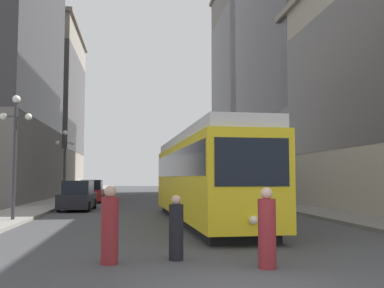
{
  "coord_description": "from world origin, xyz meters",
  "views": [
    {
      "loc": [
        -2.07,
        -7.58,
        1.99
      ],
      "look_at": [
        0.3,
        10.34,
        3.38
      ],
      "focal_mm": 41.09,
      "sensor_mm": 36.0,
      "label": 1
    }
  ],
  "objects_px": {
    "lamp_post_left_far": "(65,155)",
    "streetcar": "(203,175)",
    "pedestrian_crossing_far": "(110,227)",
    "pedestrian_crossing_near": "(176,230)",
    "parked_car_left_mid": "(92,192)",
    "pedestrian_on_sidewalk": "(267,230)",
    "transit_bus": "(220,178)",
    "parked_car_left_near": "(78,196)",
    "lamp_post_left_near": "(15,137)"
  },
  "relations": [
    {
      "from": "transit_bus",
      "to": "pedestrian_crossing_far",
      "type": "relative_size",
      "value": 6.83
    },
    {
      "from": "parked_car_left_near",
      "to": "lamp_post_left_near",
      "type": "bearing_deg",
      "value": -102.34
    },
    {
      "from": "parked_car_left_near",
      "to": "pedestrian_on_sidewalk",
      "type": "distance_m",
      "value": 19.41
    },
    {
      "from": "parked_car_left_near",
      "to": "streetcar",
      "type": "bearing_deg",
      "value": -49.69
    },
    {
      "from": "lamp_post_left_far",
      "to": "streetcar",
      "type": "bearing_deg",
      "value": -61.05
    },
    {
      "from": "pedestrian_crossing_far",
      "to": "lamp_post_left_near",
      "type": "height_order",
      "value": "lamp_post_left_near"
    },
    {
      "from": "parked_car_left_near",
      "to": "parked_car_left_mid",
      "type": "bearing_deg",
      "value": 92.14
    },
    {
      "from": "parked_car_left_mid",
      "to": "streetcar",
      "type": "bearing_deg",
      "value": -69.93
    },
    {
      "from": "streetcar",
      "to": "transit_bus",
      "type": "distance_m",
      "value": 13.66
    },
    {
      "from": "parked_car_left_mid",
      "to": "lamp_post_left_far",
      "type": "relative_size",
      "value": 0.84
    },
    {
      "from": "pedestrian_crossing_far",
      "to": "pedestrian_on_sidewalk",
      "type": "distance_m",
      "value": 3.61
    },
    {
      "from": "pedestrian_crossing_near",
      "to": "lamp_post_left_near",
      "type": "distance_m",
      "value": 12.04
    },
    {
      "from": "transit_bus",
      "to": "pedestrian_crossing_far",
      "type": "bearing_deg",
      "value": -108.49
    },
    {
      "from": "pedestrian_crossing_near",
      "to": "lamp_post_left_near",
      "type": "height_order",
      "value": "lamp_post_left_near"
    },
    {
      "from": "transit_bus",
      "to": "lamp_post_left_near",
      "type": "relative_size",
      "value": 2.21
    },
    {
      "from": "streetcar",
      "to": "lamp_post_left_near",
      "type": "xyz_separation_m",
      "value": [
        -8.39,
        0.88,
        1.7
      ]
    },
    {
      "from": "parked_car_left_mid",
      "to": "pedestrian_crossing_far",
      "type": "relative_size",
      "value": 2.55
    },
    {
      "from": "pedestrian_crossing_near",
      "to": "pedestrian_on_sidewalk",
      "type": "height_order",
      "value": "pedestrian_on_sidewalk"
    },
    {
      "from": "streetcar",
      "to": "pedestrian_on_sidewalk",
      "type": "xyz_separation_m",
      "value": [
        -0.14,
        -10.1,
        -1.27
      ]
    },
    {
      "from": "pedestrian_crossing_near",
      "to": "streetcar",
      "type": "bearing_deg",
      "value": 54.47
    },
    {
      "from": "streetcar",
      "to": "lamp_post_left_far",
      "type": "distance_m",
      "value": 17.4
    },
    {
      "from": "transit_bus",
      "to": "lamp_post_left_far",
      "type": "height_order",
      "value": "lamp_post_left_far"
    },
    {
      "from": "lamp_post_left_far",
      "to": "parked_car_left_near",
      "type": "bearing_deg",
      "value": -74.62
    },
    {
      "from": "transit_bus",
      "to": "streetcar",
      "type": "bearing_deg",
      "value": -105.45
    },
    {
      "from": "pedestrian_crossing_near",
      "to": "lamp_post_left_near",
      "type": "relative_size",
      "value": 0.28
    },
    {
      "from": "streetcar",
      "to": "lamp_post_left_near",
      "type": "relative_size",
      "value": 2.71
    },
    {
      "from": "streetcar",
      "to": "parked_car_left_mid",
      "type": "height_order",
      "value": "streetcar"
    },
    {
      "from": "transit_bus",
      "to": "lamp_post_left_far",
      "type": "bearing_deg",
      "value": 169.62
    },
    {
      "from": "pedestrian_on_sidewalk",
      "to": "lamp_post_left_near",
      "type": "bearing_deg",
      "value": 83.53
    },
    {
      "from": "streetcar",
      "to": "pedestrian_crossing_far",
      "type": "bearing_deg",
      "value": -113.67
    },
    {
      "from": "streetcar",
      "to": "parked_car_left_near",
      "type": "distance_m",
      "value": 10.57
    },
    {
      "from": "parked_car_left_near",
      "to": "pedestrian_on_sidewalk",
      "type": "xyz_separation_m",
      "value": [
        6.34,
        -18.35,
        -0.01
      ]
    },
    {
      "from": "pedestrian_on_sidewalk",
      "to": "lamp_post_left_near",
      "type": "distance_m",
      "value": 14.05
    },
    {
      "from": "parked_car_left_mid",
      "to": "lamp_post_left_far",
      "type": "height_order",
      "value": "lamp_post_left_far"
    },
    {
      "from": "pedestrian_crossing_near",
      "to": "transit_bus",
      "type": "bearing_deg",
      "value": 53.64
    },
    {
      "from": "streetcar",
      "to": "lamp_post_left_far",
      "type": "relative_size",
      "value": 2.75
    },
    {
      "from": "parked_car_left_near",
      "to": "parked_car_left_mid",
      "type": "distance_m",
      "value": 9.0
    },
    {
      "from": "lamp_post_left_near",
      "to": "pedestrian_crossing_far",
      "type": "bearing_deg",
      "value": -64.6
    },
    {
      "from": "parked_car_left_near",
      "to": "pedestrian_crossing_far",
      "type": "distance_m",
      "value": 17.63
    },
    {
      "from": "pedestrian_on_sidewalk",
      "to": "lamp_post_left_far",
      "type": "bearing_deg",
      "value": 64.7
    },
    {
      "from": "transit_bus",
      "to": "pedestrian_on_sidewalk",
      "type": "height_order",
      "value": "transit_bus"
    },
    {
      "from": "streetcar",
      "to": "pedestrian_crossing_near",
      "type": "distance_m",
      "value": 9.22
    },
    {
      "from": "transit_bus",
      "to": "pedestrian_crossing_near",
      "type": "bearing_deg",
      "value": -104.9
    },
    {
      "from": "pedestrian_crossing_near",
      "to": "pedestrian_crossing_far",
      "type": "height_order",
      "value": "pedestrian_crossing_far"
    },
    {
      "from": "parked_car_left_near",
      "to": "pedestrian_crossing_near",
      "type": "xyz_separation_m",
      "value": [
        4.44,
        -17.13,
        -0.11
      ]
    },
    {
      "from": "pedestrian_crossing_near",
      "to": "lamp_post_left_near",
      "type": "xyz_separation_m",
      "value": [
        -6.34,
        9.76,
        3.07
      ]
    },
    {
      "from": "pedestrian_crossing_near",
      "to": "lamp_post_left_far",
      "type": "bearing_deg",
      "value": 82.22
    },
    {
      "from": "transit_bus",
      "to": "lamp_post_left_near",
      "type": "xyz_separation_m",
      "value": [
        -11.77,
        -12.35,
        1.86
      ]
    },
    {
      "from": "streetcar",
      "to": "parked_car_left_mid",
      "type": "relative_size",
      "value": 3.28
    },
    {
      "from": "transit_bus",
      "to": "lamp_post_left_far",
      "type": "distance_m",
      "value": 12.07
    }
  ]
}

